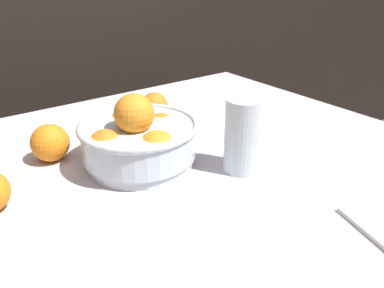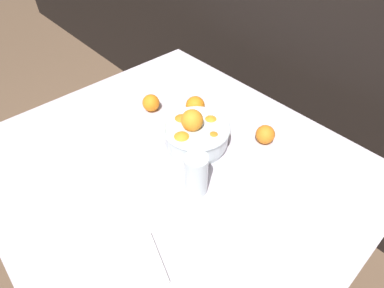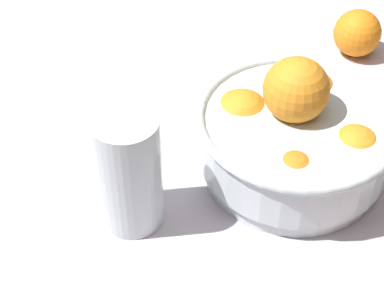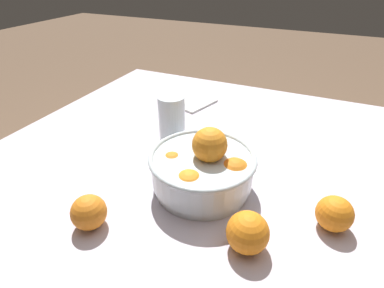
{
  "view_description": "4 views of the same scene",
  "coord_description": "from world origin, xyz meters",
  "views": [
    {
      "loc": [
        -0.33,
        -0.51,
        1.16
      ],
      "look_at": [
        0.07,
        0.03,
        0.84
      ],
      "focal_mm": 35.0,
      "sensor_mm": 36.0,
      "label": 1
    },
    {
      "loc": [
        0.6,
        -0.45,
        1.58
      ],
      "look_at": [
        0.04,
        0.07,
        0.84
      ],
      "focal_mm": 28.0,
      "sensor_mm": 36.0,
      "label": 2
    },
    {
      "loc": [
        0.58,
        0.26,
        1.37
      ],
      "look_at": [
        0.07,
        0.01,
        0.83
      ],
      "focal_mm": 60.0,
      "sensor_mm": 36.0,
      "label": 3
    },
    {
      "loc": [
        -0.21,
        0.65,
        1.25
      ],
      "look_at": [
        0.07,
        0.03,
        0.83
      ],
      "focal_mm": 28.0,
      "sensor_mm": 36.0,
      "label": 4
    }
  ],
  "objects": [
    {
      "name": "dining_table",
      "position": [
        0.0,
        0.0,
        0.71
      ],
      "size": [
        1.31,
        1.17,
        0.78
      ],
      "color": "silver",
      "rests_on": "ground_plane"
    },
    {
      "name": "fruit_bowl",
      "position": [
        -0.01,
        0.12,
        0.83
      ],
      "size": [
        0.25,
        0.25,
        0.16
      ],
      "color": "silver",
      "rests_on": "dining_table"
    },
    {
      "name": "juice_glass",
      "position": [
        0.16,
        -0.02,
        0.84
      ],
      "size": [
        0.08,
        0.08,
        0.15
      ],
      "color": "#F4A314",
      "rests_on": "dining_table"
    },
    {
      "name": "orange_loose_near_bowl",
      "position": [
        -0.15,
        0.25,
        0.82
      ],
      "size": [
        0.08,
        0.08,
        0.08
      ],
      "primitive_type": "sphere",
      "color": "orange",
      "rests_on": "dining_table"
    },
    {
      "name": "orange_loose_front",
      "position": [
        0.16,
        0.33,
        0.81
      ],
      "size": [
        0.07,
        0.07,
        0.07
      ],
      "primitive_type": "sphere",
      "color": "orange",
      "rests_on": "dining_table"
    },
    {
      "name": "orange_loose_aside",
      "position": [
        -0.29,
        0.13,
        0.81
      ],
      "size": [
        0.07,
        0.07,
        0.07
      ],
      "primitive_type": "sphere",
      "color": "orange",
      "rests_on": "dining_table"
    },
    {
      "name": "napkin",
      "position": [
        0.24,
        -0.33,
        0.78
      ],
      "size": [
        0.19,
        0.19,
        0.01
      ],
      "primitive_type": "cube",
      "rotation": [
        0.0,
        0.0,
        -0.31
      ],
      "color": "white",
      "rests_on": "dining_table"
    }
  ]
}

